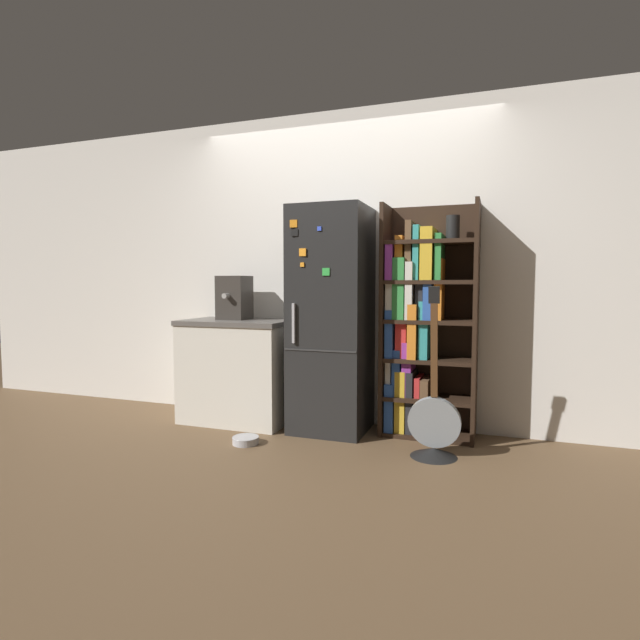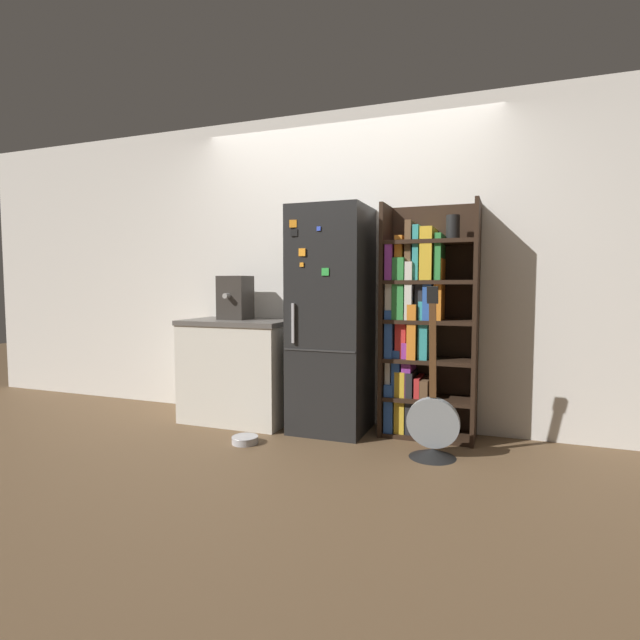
{
  "view_description": "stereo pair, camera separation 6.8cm",
  "coord_description": "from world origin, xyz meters",
  "px_view_note": "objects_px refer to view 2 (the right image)",
  "views": [
    {
      "loc": [
        1.25,
        -3.56,
        1.17
      ],
      "look_at": [
        -0.09,
        0.15,
        0.88
      ],
      "focal_mm": 28.0,
      "sensor_mm": 36.0,
      "label": 1
    },
    {
      "loc": [
        1.31,
        -3.54,
        1.17
      ],
      "look_at": [
        -0.09,
        0.15,
        0.88
      ],
      "focal_mm": 28.0,
      "sensor_mm": 36.0,
      "label": 2
    }
  ],
  "objects_px": {
    "refrigerator": "(331,320)",
    "bookshelf": "(419,325)",
    "pet_bowl": "(245,439)",
    "guitar": "(433,433)",
    "espresso_machine": "(235,298)"
  },
  "relations": [
    {
      "from": "refrigerator",
      "to": "guitar",
      "type": "bearing_deg",
      "value": -23.29
    },
    {
      "from": "refrigerator",
      "to": "pet_bowl",
      "type": "relative_size",
      "value": 9.01
    },
    {
      "from": "espresso_machine",
      "to": "guitar",
      "type": "bearing_deg",
      "value": -12.96
    },
    {
      "from": "espresso_machine",
      "to": "pet_bowl",
      "type": "relative_size",
      "value": 1.89
    },
    {
      "from": "refrigerator",
      "to": "bookshelf",
      "type": "xyz_separation_m",
      "value": [
        0.67,
        0.12,
        -0.03
      ]
    },
    {
      "from": "pet_bowl",
      "to": "refrigerator",
      "type": "bearing_deg",
      "value": 49.16
    },
    {
      "from": "refrigerator",
      "to": "espresso_machine",
      "type": "xyz_separation_m",
      "value": [
        -0.89,
        0.03,
        0.17
      ]
    },
    {
      "from": "espresso_machine",
      "to": "pet_bowl",
      "type": "height_order",
      "value": "espresso_machine"
    },
    {
      "from": "refrigerator",
      "to": "espresso_machine",
      "type": "distance_m",
      "value": 0.9
    },
    {
      "from": "guitar",
      "to": "pet_bowl",
      "type": "distance_m",
      "value": 1.35
    },
    {
      "from": "refrigerator",
      "to": "pet_bowl",
      "type": "distance_m",
      "value": 1.12
    },
    {
      "from": "bookshelf",
      "to": "guitar",
      "type": "relative_size",
      "value": 1.54
    },
    {
      "from": "refrigerator",
      "to": "pet_bowl",
      "type": "height_order",
      "value": "refrigerator"
    },
    {
      "from": "refrigerator",
      "to": "bookshelf",
      "type": "bearing_deg",
      "value": 9.95
    },
    {
      "from": "bookshelf",
      "to": "pet_bowl",
      "type": "relative_size",
      "value": 9.04
    }
  ]
}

